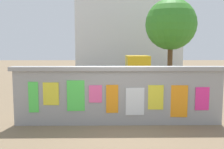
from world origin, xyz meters
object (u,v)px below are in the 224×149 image
tree_roadside (171,25)px  bicycle_near (149,93)px  bicycle_far (64,94)px  auto_rickshaw_truck (119,73)px  person_walking (44,84)px  motorcycle (112,98)px

tree_roadside → bicycle_near: bearing=-110.5°
bicycle_far → tree_roadside: tree_roadside is taller
auto_rickshaw_truck → bicycle_far: size_ratio=2.13×
person_walking → auto_rickshaw_truck: bearing=56.9°
bicycle_far → tree_roadside: bearing=48.9°
auto_rickshaw_truck → bicycle_far: 4.03m
auto_rickshaw_truck → bicycle_far: bearing=-127.8°
motorcycle → bicycle_far: bicycle_far is taller
motorcycle → tree_roadside: 9.95m
auto_rickshaw_truck → bicycle_near: 3.23m
motorcycle → tree_roadside: size_ratio=0.34×
auto_rickshaw_truck → motorcycle: bearing=-95.7°
bicycle_far → tree_roadside: size_ratio=0.30×
bicycle_near → person_walking: person_walking is taller
auto_rickshaw_truck → bicycle_near: size_ratio=2.18×
bicycle_near → tree_roadside: 8.14m
bicycle_near → person_walking: 4.38m
motorcycle → bicycle_near: bicycle_near is taller
bicycle_near → tree_roadside: (2.57, 6.88, 3.50)m
bicycle_near → person_walking: bearing=-159.8°
person_walking → tree_roadside: 11.07m
bicycle_far → tree_roadside: (6.17, 7.07, 3.50)m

